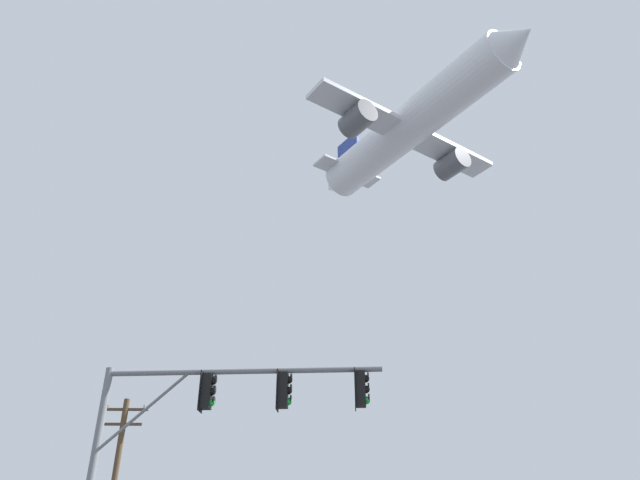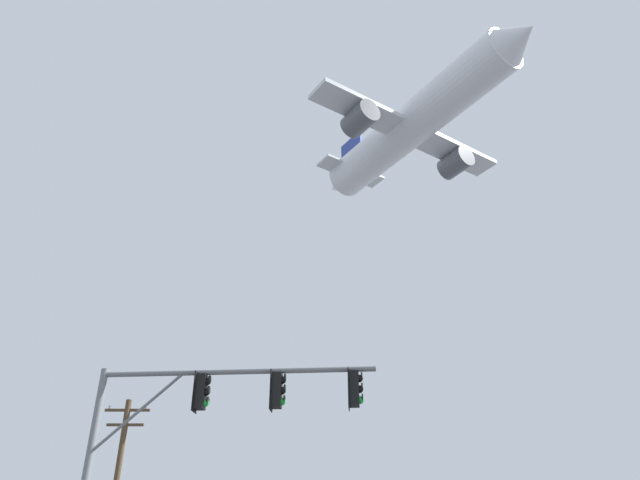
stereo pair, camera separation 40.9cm
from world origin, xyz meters
TOP-DOWN VIEW (x-y plane):
  - signal_pole_near at (-1.76, 8.71)m, footprint 7.45×0.89m
  - airplane at (9.74, 33.94)m, footprint 18.22×23.60m

SIDE VIEW (x-z plane):
  - signal_pole_near at x=-1.76m, z-range 1.75..7.93m
  - airplane at x=9.74m, z-range 32.27..39.40m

